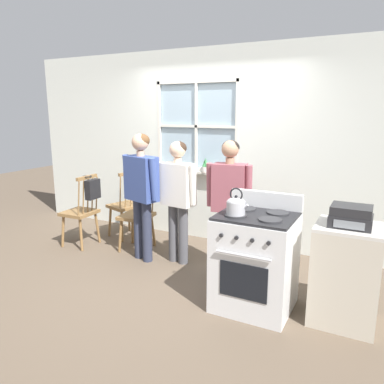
{
  "coord_description": "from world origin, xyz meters",
  "views": [
    {
      "loc": [
        2.14,
        -3.41,
        1.87
      ],
      "look_at": [
        0.32,
        0.08,
        1.0
      ],
      "focal_mm": 35.0,
      "sensor_mm": 36.0,
      "label": 1
    }
  ],
  "objects_px": {
    "person_adult_right": "(229,197)",
    "stereo": "(351,216)",
    "person_teen_center": "(178,191)",
    "chair_by_window": "(81,213)",
    "side_counter": "(346,274)",
    "person_elderly_left": "(141,185)",
    "chair_center_cluster": "(126,206)",
    "chair_near_wall": "(138,216)",
    "potted_plant": "(205,167)",
    "kettle": "(236,205)",
    "handbag": "(93,189)",
    "stove": "(255,260)"
  },
  "relations": [
    {
      "from": "kettle",
      "to": "stereo",
      "type": "distance_m",
      "value": 0.97
    },
    {
      "from": "person_teen_center",
      "to": "side_counter",
      "type": "distance_m",
      "value": 2.09
    },
    {
      "from": "person_adult_right",
      "to": "person_teen_center",
      "type": "bearing_deg",
      "value": 168.59
    },
    {
      "from": "side_counter",
      "to": "stereo",
      "type": "distance_m",
      "value": 0.54
    },
    {
      "from": "chair_center_cluster",
      "to": "person_teen_center",
      "type": "distance_m",
      "value": 1.33
    },
    {
      "from": "person_adult_right",
      "to": "potted_plant",
      "type": "xyz_separation_m",
      "value": [
        -0.75,
        0.94,
        0.16
      ]
    },
    {
      "from": "chair_by_window",
      "to": "person_elderly_left",
      "type": "distance_m",
      "value": 1.17
    },
    {
      "from": "potted_plant",
      "to": "stereo",
      "type": "bearing_deg",
      "value": -34.59
    },
    {
      "from": "chair_center_cluster",
      "to": "stereo",
      "type": "height_order",
      "value": "stereo"
    },
    {
      "from": "person_elderly_left",
      "to": "side_counter",
      "type": "bearing_deg",
      "value": 8.21
    },
    {
      "from": "chair_near_wall",
      "to": "stereo",
      "type": "bearing_deg",
      "value": 68.37
    },
    {
      "from": "chair_near_wall",
      "to": "person_adult_right",
      "type": "xyz_separation_m",
      "value": [
        1.38,
        -0.18,
        0.46
      ]
    },
    {
      "from": "side_counter",
      "to": "stereo",
      "type": "bearing_deg",
      "value": -90.0
    },
    {
      "from": "person_adult_right",
      "to": "side_counter",
      "type": "height_order",
      "value": "person_adult_right"
    },
    {
      "from": "stove",
      "to": "stereo",
      "type": "distance_m",
      "value": 0.95
    },
    {
      "from": "potted_plant",
      "to": "stereo",
      "type": "xyz_separation_m",
      "value": [
        2.04,
        -1.41,
        -0.1
      ]
    },
    {
      "from": "person_elderly_left",
      "to": "stereo",
      "type": "xyz_separation_m",
      "value": [
        2.41,
        -0.38,
        0.02
      ]
    },
    {
      "from": "chair_center_cluster",
      "to": "stove",
      "type": "xyz_separation_m",
      "value": [
        2.35,
        -1.09,
        0.01
      ]
    },
    {
      "from": "chair_by_window",
      "to": "person_teen_center",
      "type": "xyz_separation_m",
      "value": [
        1.5,
        0.11,
        0.44
      ]
    },
    {
      "from": "person_elderly_left",
      "to": "potted_plant",
      "type": "relative_size",
      "value": 7.56
    },
    {
      "from": "chair_by_window",
      "to": "chair_near_wall",
      "type": "height_order",
      "value": "same"
    },
    {
      "from": "chair_near_wall",
      "to": "kettle",
      "type": "distance_m",
      "value": 2.0
    },
    {
      "from": "stereo",
      "to": "stove",
      "type": "bearing_deg",
      "value": -172.92
    },
    {
      "from": "chair_by_window",
      "to": "side_counter",
      "type": "xyz_separation_m",
      "value": [
        3.47,
        -0.39,
        -0.02
      ]
    },
    {
      "from": "kettle",
      "to": "person_teen_center",
      "type": "bearing_deg",
      "value": 144.13
    },
    {
      "from": "person_elderly_left",
      "to": "side_counter",
      "type": "relative_size",
      "value": 1.77
    },
    {
      "from": "chair_near_wall",
      "to": "stereo",
      "type": "relative_size",
      "value": 2.95
    },
    {
      "from": "chair_center_cluster",
      "to": "stove",
      "type": "bearing_deg",
      "value": 84.04
    },
    {
      "from": "handbag",
      "to": "side_counter",
      "type": "distance_m",
      "value": 3.28
    },
    {
      "from": "chair_center_cluster",
      "to": "potted_plant",
      "type": "bearing_deg",
      "value": 129.54
    },
    {
      "from": "kettle",
      "to": "stereo",
      "type": "xyz_separation_m",
      "value": [
        0.95,
        0.23,
        -0.04
      ]
    },
    {
      "from": "person_elderly_left",
      "to": "stove",
      "type": "height_order",
      "value": "person_elderly_left"
    },
    {
      "from": "person_elderly_left",
      "to": "chair_by_window",
      "type": "bearing_deg",
      "value": -164.73
    },
    {
      "from": "stove",
      "to": "handbag",
      "type": "relative_size",
      "value": 3.53
    },
    {
      "from": "chair_center_cluster",
      "to": "person_elderly_left",
      "type": "distance_m",
      "value": 1.07
    },
    {
      "from": "person_elderly_left",
      "to": "stereo",
      "type": "relative_size",
      "value": 4.68
    },
    {
      "from": "person_teen_center",
      "to": "person_elderly_left",
      "type": "bearing_deg",
      "value": -155.76
    },
    {
      "from": "handbag",
      "to": "chair_by_window",
      "type": "bearing_deg",
      "value": -177.84
    },
    {
      "from": "person_elderly_left",
      "to": "kettle",
      "type": "height_order",
      "value": "person_elderly_left"
    },
    {
      "from": "person_teen_center",
      "to": "person_adult_right",
      "type": "distance_m",
      "value": 0.69
    },
    {
      "from": "side_counter",
      "to": "stove",
      "type": "bearing_deg",
      "value": -171.44
    },
    {
      "from": "person_adult_right",
      "to": "person_elderly_left",
      "type": "bearing_deg",
      "value": 177.15
    },
    {
      "from": "potted_plant",
      "to": "side_counter",
      "type": "relative_size",
      "value": 0.23
    },
    {
      "from": "stereo",
      "to": "person_teen_center",
      "type": "bearing_deg",
      "value": 165.39
    },
    {
      "from": "stove",
      "to": "kettle",
      "type": "distance_m",
      "value": 0.59
    },
    {
      "from": "person_adult_right",
      "to": "stereo",
      "type": "xyz_separation_m",
      "value": [
        1.29,
        -0.46,
        0.06
      ]
    },
    {
      "from": "chair_near_wall",
      "to": "potted_plant",
      "type": "bearing_deg",
      "value": 132.6
    },
    {
      "from": "chair_by_window",
      "to": "person_adult_right",
      "type": "relative_size",
      "value": 0.65
    },
    {
      "from": "chair_by_window",
      "to": "handbag",
      "type": "height_order",
      "value": "same"
    },
    {
      "from": "person_elderly_left",
      "to": "stove",
      "type": "distance_m",
      "value": 1.77
    }
  ]
}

